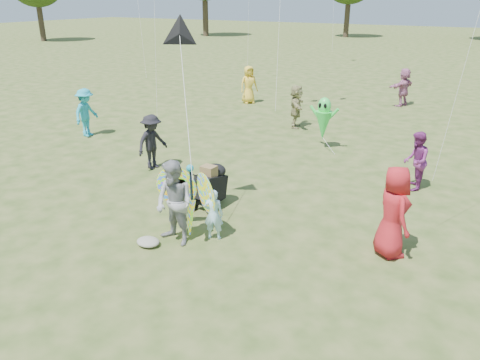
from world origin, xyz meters
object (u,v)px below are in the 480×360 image
object	(u,v)px
adult_man	(175,203)
crowd_i	(86,113)
crowd_d	(296,106)
child_girl	(214,214)
crowd_e	(416,161)
alien_kite	(323,120)
crowd_j	(403,87)
crowd_g	(249,85)
butterfly_kite	(191,199)
crowd_a	(393,212)
crowd_b	(152,142)
jogging_stroller	(211,183)

from	to	relation	value
adult_man	crowd_i	size ratio (longest dim) A/B	1.03
crowd_d	crowd_i	size ratio (longest dim) A/B	0.95
child_girl	crowd_i	xyz separation A→B (m)	(-8.27, 4.31, 0.31)
crowd_e	alien_kite	size ratio (longest dim) A/B	0.90
crowd_e	crowd_j	bearing A→B (deg)	-177.46
crowd_g	butterfly_kite	bearing A→B (deg)	-119.33
adult_man	crowd_g	distance (m)	13.75
crowd_e	crowd_g	world-z (taller)	crowd_g
crowd_e	crowd_j	xyz separation A→B (m)	(-2.44, 10.23, 0.09)
adult_man	crowd_e	xyz separation A→B (m)	(3.72, 5.49, -0.11)
crowd_j	alien_kite	xyz separation A→B (m)	(-0.93, -8.06, 0.10)
crowd_a	crowd_d	bearing A→B (deg)	-4.34
crowd_e	child_girl	bearing A→B (deg)	-43.19
crowd_j	child_girl	bearing A→B (deg)	20.06
crowd_e	crowd_j	world-z (taller)	crowd_j
butterfly_kite	crowd_b	bearing A→B (deg)	140.47
adult_man	crowd_e	size ratio (longest dim) A/B	1.14
crowd_a	adult_man	bearing A→B (deg)	74.75
crowd_j	crowd_a	bearing A→B (deg)	33.55
crowd_g	jogging_stroller	distance (m)	11.91
child_girl	crowd_j	size ratio (longest dim) A/B	0.65
adult_man	jogging_stroller	distance (m)	1.92
jogging_stroller	crowd_a	bearing A→B (deg)	2.46
jogging_stroller	crowd_i	bearing A→B (deg)	162.25
crowd_g	alien_kite	size ratio (longest dim) A/B	1.01
crowd_b	crowd_g	distance (m)	9.58
child_girl	crowd_b	bearing A→B (deg)	-55.91
crowd_a	crowd_j	size ratio (longest dim) A/B	1.07
adult_man	alien_kite	bearing A→B (deg)	98.65
adult_man	crowd_j	xyz separation A→B (m)	(1.29, 15.72, -0.03)
crowd_d	crowd_i	distance (m)	7.87
adult_man	jogging_stroller	size ratio (longest dim) A/B	1.65
butterfly_kite	crowd_a	bearing A→B (deg)	16.05
crowd_a	child_girl	bearing A→B (deg)	70.61
butterfly_kite	crowd_g	bearing A→B (deg)	113.29
adult_man	crowd_b	distance (m)	4.72
crowd_b	jogging_stroller	size ratio (longest dim) A/B	1.50
crowd_d	crowd_j	bearing A→B (deg)	-46.46
crowd_a	alien_kite	size ratio (longest dim) A/B	1.07
crowd_d	adult_man	bearing A→B (deg)	167.46
crowd_i	crowd_d	bearing A→B (deg)	-60.81
crowd_d	butterfly_kite	distance (m)	9.28
crowd_g	jogging_stroller	world-z (taller)	crowd_g
crowd_b	jogging_stroller	distance (m)	3.36
adult_man	crowd_g	xyz separation A→B (m)	(-5.24, 12.72, -0.02)
crowd_b	crowd_e	distance (m)	7.39
jogging_stroller	child_girl	bearing A→B (deg)	-51.08
child_girl	crowd_d	distance (m)	9.44
crowd_j	crowd_g	bearing A→B (deg)	-42.62
crowd_e	jogging_stroller	bearing A→B (deg)	-59.06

